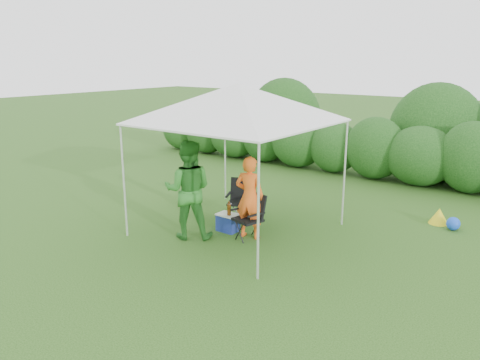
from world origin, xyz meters
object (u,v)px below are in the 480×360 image
Objects in this scene: cooler at (228,222)px; man at (250,198)px; chair_right at (251,213)px; chair_left at (241,197)px; canopy at (238,103)px; woman at (188,190)px.

man is at bearing -0.39° from cooler.
chair_left is (-0.80, 0.75, 0.00)m from chair_right.
canopy is at bearing -35.01° from man.
cooler is at bearing -167.86° from chair_right.
chair_right is (0.45, -0.19, -1.98)m from canopy.
canopy is 2.04m from chair_right.
chair_right is at bearing -2.40° from cooler.
chair_right is 0.55× the size of man.
canopy is 1.74m from man.
cooler is (0.22, -0.72, -0.31)m from chair_left.
canopy is 2.00× the size of man.
canopy is 2.30m from cooler.
chair_left is 0.55× the size of man.
chair_left reaches higher than chair_right.
man is at bearing -68.94° from chair_left.
woman reaches higher than cooler.
chair_left is at bearing 121.92° from canopy.
woman is at bearing 24.25° from man.
man is (-0.05, 0.02, 0.29)m from chair_right.
man is at bearing -177.93° from woman.
cooler is at bearing -12.77° from man.
canopy reaches higher than man.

